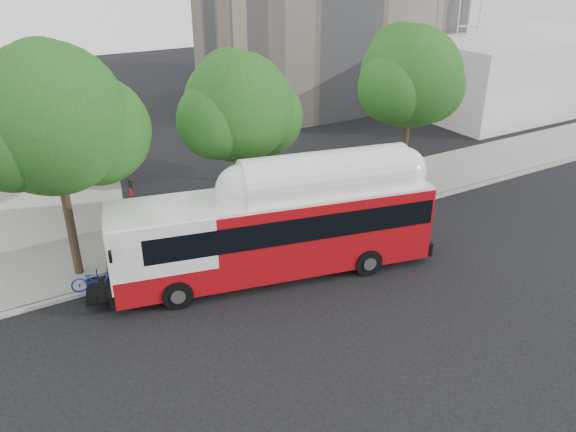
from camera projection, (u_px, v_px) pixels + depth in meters
ground at (327, 278)px, 23.77m from camera, size 120.00×120.00×0.00m
sidewalk at (256, 218)px, 28.79m from camera, size 60.00×5.00×0.15m
curb_strip at (281, 239)px, 26.77m from camera, size 60.00×0.30×0.15m
red_curb_segment at (224, 254)px, 25.41m from camera, size 10.00×0.32×0.16m
street_tree_left at (65, 123)px, 21.35m from camera, size 6.67×5.80×9.74m
street_tree_mid at (246, 110)px, 25.65m from camera, size 5.75×5.00×8.62m
street_tree_right at (416, 80)px, 29.91m from camera, size 6.21×5.40×9.18m
horizon_block at (512, 70)px, 48.56m from camera, size 20.00×12.00×6.00m
transit_bus at (276, 232)px, 23.31m from camera, size 14.43×5.66×4.21m
signal_pole at (136, 228)px, 23.25m from camera, size 0.12×0.40×4.20m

